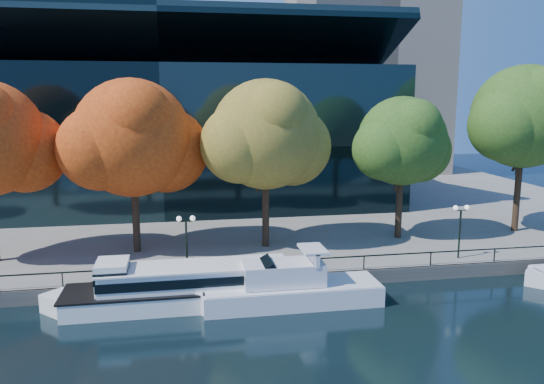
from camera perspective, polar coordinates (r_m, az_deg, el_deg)
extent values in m
plane|color=black|center=(33.27, -5.04, -12.62)|extent=(160.00, 160.00, 0.00)
cube|color=slate|center=(68.24, -7.81, -0.30)|extent=(90.00, 67.00, 1.00)
cube|color=#47443F|center=(35.91, -5.50, -10.01)|extent=(90.00, 0.25, 1.00)
cube|color=black|center=(35.63, -5.57, -7.71)|extent=(88.20, 0.08, 0.08)
cube|color=black|center=(35.78, -5.55, -8.47)|extent=(0.07, 0.07, 0.90)
cube|color=black|center=(62.76, -11.47, 5.58)|extent=(50.00, 24.00, 16.00)
cube|color=black|center=(58.74, -11.89, 14.54)|extent=(50.00, 17.14, 7.86)
cube|color=white|center=(34.24, -9.15, -10.99)|extent=(14.69, 3.57, 1.15)
cube|color=black|center=(34.03, -9.18, -10.06)|extent=(14.99, 3.64, 0.13)
cube|color=white|center=(34.96, -21.51, -11.15)|extent=(2.95, 2.95, 1.15)
cube|color=white|center=(33.82, -8.31, -8.97)|extent=(11.46, 2.93, 1.26)
cube|color=black|center=(33.80, -8.31, -8.89)|extent=(11.61, 3.00, 0.58)
cube|color=white|center=(33.60, -8.34, -7.88)|extent=(11.76, 3.07, 0.10)
cube|color=white|center=(33.96, -16.77, -8.67)|extent=(1.89, 2.50, 1.89)
cube|color=black|center=(33.89, -16.79, -8.34)|extent=(1.94, 2.57, 0.73)
cube|color=white|center=(33.99, 2.13, -10.92)|extent=(11.16, 3.19, 1.28)
cube|color=white|center=(33.33, -7.48, -11.45)|extent=(2.44, 2.44, 1.28)
cube|color=white|center=(33.76, 2.14, -9.88)|extent=(10.93, 3.12, 0.09)
cube|color=white|center=(33.39, 1.20, -8.69)|extent=(5.02, 2.39, 1.38)
cube|color=black|center=(33.12, -1.29, -8.66)|extent=(2.20, 2.30, 1.74)
cube|color=white|center=(33.49, 4.41, -6.85)|extent=(0.27, 2.49, 0.85)
cube|color=white|center=(33.37, 4.42, -6.15)|extent=(1.49, 2.49, 0.16)
cube|color=white|center=(41.31, 26.78, -8.31)|extent=(1.98, 1.98, 1.08)
sphere|color=#A1270D|center=(43.29, -25.03, 4.04)|extent=(6.22, 6.22, 6.22)
cylinder|color=black|center=(42.08, -14.48, -1.55)|extent=(0.56, 0.56, 7.07)
cylinder|color=black|center=(41.77, -13.95, 2.25)|extent=(1.14, 1.72, 3.54)
cylinder|color=black|center=(41.38, -15.22, 1.77)|extent=(1.05, 1.19, 3.17)
sphere|color=#A1270D|center=(41.35, -14.81, 5.66)|extent=(8.91, 8.91, 8.91)
sphere|color=#A1270D|center=(42.65, -11.31, 4.43)|extent=(6.68, 6.68, 6.68)
sphere|color=#A1270D|center=(40.76, -17.99, 4.49)|extent=(6.24, 6.24, 6.24)
sphere|color=#A1270D|center=(39.45, -14.47, 7.74)|extent=(5.35, 5.35, 5.35)
cylinder|color=black|center=(42.17, -0.69, -1.12)|extent=(0.56, 0.56, 7.18)
cylinder|color=black|center=(41.98, -0.07, 2.74)|extent=(1.16, 1.74, 3.60)
cylinder|color=black|center=(41.38, -1.17, 2.27)|extent=(1.06, 1.20, 3.22)
sphere|color=brown|center=(41.44, -0.70, 6.20)|extent=(8.58, 8.58, 8.58)
sphere|color=brown|center=(43.23, 2.12, 4.94)|extent=(6.44, 6.44, 6.44)
sphere|color=brown|center=(40.34, -3.52, 5.16)|extent=(6.01, 6.01, 6.01)
sphere|color=brown|center=(39.74, 0.32, 8.20)|extent=(5.15, 5.15, 5.15)
cylinder|color=black|center=(46.08, 13.52, -0.79)|extent=(0.56, 0.56, 6.60)
cylinder|color=black|center=(46.04, 14.13, 2.44)|extent=(1.09, 1.63, 3.31)
cylinder|color=black|center=(45.26, 13.33, 2.05)|extent=(1.00, 1.13, 2.96)
sphere|color=#284C18|center=(45.41, 13.79, 5.35)|extent=(7.38, 7.38, 7.38)
sphere|color=#284C18|center=(47.34, 15.45, 4.34)|extent=(5.53, 5.53, 5.53)
sphere|color=#284C18|center=(44.06, 11.94, 4.56)|extent=(5.16, 5.16, 5.16)
sphere|color=#284C18|center=(44.14, 15.07, 6.84)|extent=(4.43, 4.43, 4.43)
cylinder|color=black|center=(51.79, 24.93, 0.59)|extent=(0.56, 0.56, 8.14)
cylinder|color=black|center=(51.85, 25.53, 4.13)|extent=(1.26, 1.93, 4.06)
cylinder|color=black|center=(50.96, 25.00, 3.75)|extent=(1.16, 1.32, 3.63)
sphere|color=#284C18|center=(51.22, 25.45, 7.34)|extent=(8.92, 8.92, 8.92)
sphere|color=#284C18|center=(53.79, 26.68, 6.14)|extent=(6.69, 6.69, 6.69)
sphere|color=#284C18|center=(49.25, 23.87, 6.60)|extent=(6.25, 6.25, 6.25)
sphere|color=#284C18|center=(50.01, 27.20, 8.95)|extent=(5.35, 5.35, 5.35)
cylinder|color=black|center=(36.48, -9.17, -5.97)|extent=(0.14, 0.14, 3.60)
cube|color=black|center=(36.01, -9.25, -3.14)|extent=(0.90, 0.06, 0.06)
sphere|color=white|center=(35.97, -9.98, -2.85)|extent=(0.36, 0.36, 0.36)
sphere|color=white|center=(35.98, -8.54, -2.81)|extent=(0.36, 0.36, 0.36)
cylinder|color=black|center=(41.80, 19.52, -4.34)|extent=(0.14, 0.14, 3.60)
cube|color=black|center=(41.39, 19.68, -1.86)|extent=(0.90, 0.06, 0.06)
sphere|color=white|center=(41.13, 19.15, -1.62)|extent=(0.36, 0.36, 0.36)
sphere|color=white|center=(41.58, 20.23, -1.56)|extent=(0.36, 0.36, 0.36)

